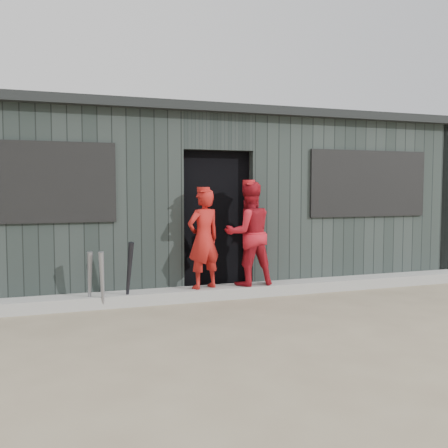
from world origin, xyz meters
name	(u,v)px	position (x,y,z in m)	size (l,w,h in m)	color
ground	(282,334)	(0.00, 0.00, 0.00)	(80.00, 80.00, 0.00)	#756750
curb	(224,292)	(0.00, 1.82, 0.07)	(8.00, 0.36, 0.15)	gray
bat_left	(102,281)	(-1.62, 1.61, 0.36)	(0.07, 0.07, 0.72)	gray
bat_mid	(90,280)	(-1.76, 1.72, 0.36)	(0.07, 0.07, 0.71)	gray
bat_right	(129,274)	(-1.29, 1.67, 0.41)	(0.07, 0.07, 0.83)	black
player_red_left	(204,239)	(-0.29, 1.80, 0.81)	(0.48, 0.32, 1.32)	#A71814
player_red_right	(249,234)	(0.37, 1.83, 0.86)	(0.69, 0.54, 1.42)	#AA1520
player_grey_back	(247,242)	(0.58, 2.44, 0.67)	(0.65, 0.42, 1.33)	silver
dugout	(191,200)	(0.00, 3.50, 1.29)	(8.30, 3.30, 2.62)	black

